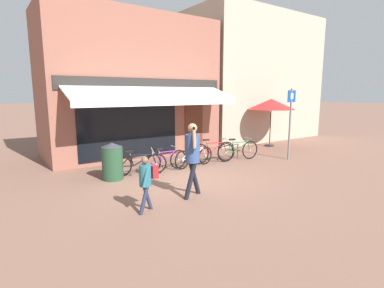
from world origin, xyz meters
name	(u,v)px	position (x,y,z in m)	size (l,w,h in m)	color
ground_plane	(182,179)	(0.00, 0.00, 0.00)	(160.00, 160.00, 0.00)	brown
shop_front	(132,87)	(0.52, 4.62, 2.79)	(7.00, 4.44, 5.59)	#8E5647
neighbour_building	(251,78)	(8.03, 5.14, 3.35)	(7.61, 4.00, 6.71)	tan
bike_rack_rail	(191,152)	(1.15, 1.22, 0.49)	(4.56, 0.04, 0.57)	#47494F
bicycle_black	(139,164)	(-0.89, 1.11, 0.36)	(1.72, 0.79, 0.84)	black
bicycle_purple	(165,160)	(0.07, 1.13, 0.35)	(1.66, 0.52, 0.78)	black
bicycle_silver	(194,157)	(1.17, 1.05, 0.35)	(1.72, 0.52, 0.78)	black
bicycle_red	(213,152)	(2.13, 1.20, 0.40)	(1.83, 0.53, 0.89)	black
bicycle_green	(238,150)	(3.12, 0.93, 0.38)	(1.80, 0.52, 0.85)	black
pedestrian_adult	(193,152)	(-0.60, -1.38, 1.12)	(0.62, 0.58, 1.83)	black
pedestrian_child	(146,177)	(-1.96, -1.61, 0.76)	(0.48, 0.43, 1.22)	#282D47
litter_bin	(112,161)	(-1.69, 1.18, 0.55)	(0.62, 0.62, 1.10)	#23472D
parking_sign	(290,117)	(4.83, -0.06, 1.63)	(0.44, 0.07, 2.69)	slate
cafe_parasol	(271,104)	(6.55, 2.33, 2.00)	(2.21, 2.21, 2.26)	#4C3D2D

